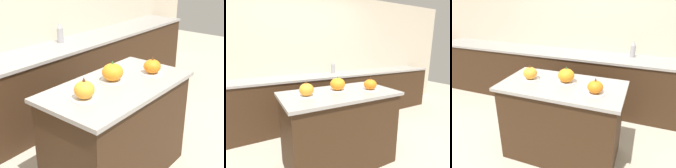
# 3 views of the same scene
# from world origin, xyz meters

# --- Properties ---
(ground_plane) EXTENTS (12.00, 12.00, 0.00)m
(ground_plane) POSITION_xyz_m (0.00, 0.00, 0.00)
(ground_plane) COLOR #BCB29E
(wall_back) EXTENTS (8.00, 0.06, 2.50)m
(wall_back) POSITION_xyz_m (0.00, 1.61, 1.25)
(wall_back) COLOR beige
(wall_back) RESTS_ON ground_plane
(kitchen_island) EXTENTS (1.37, 0.74, 0.94)m
(kitchen_island) POSITION_xyz_m (0.00, 0.00, 0.47)
(kitchen_island) COLOR #382314
(kitchen_island) RESTS_ON ground_plane
(back_counter) EXTENTS (6.00, 0.60, 0.94)m
(back_counter) POSITION_xyz_m (0.00, 1.28, 0.47)
(back_counter) COLOR #382314
(back_counter) RESTS_ON ground_plane
(pumpkin_cake_left) EXTENTS (0.21, 0.21, 0.18)m
(pumpkin_cake_left) POSITION_xyz_m (-0.40, 0.01, 1.01)
(pumpkin_cake_left) COLOR silver
(pumpkin_cake_left) RESTS_ON kitchen_island
(pumpkin_cake_center) EXTENTS (0.22, 0.22, 0.19)m
(pumpkin_cake_center) POSITION_xyz_m (0.02, 0.08, 1.02)
(pumpkin_cake_center) COLOR silver
(pumpkin_cake_center) RESTS_ON kitchen_island
(pumpkin_cake_right) EXTENTS (0.21, 0.21, 0.17)m
(pumpkin_cake_right) POSITION_xyz_m (0.39, -0.09, 1.01)
(pumpkin_cake_right) COLOR silver
(pumpkin_cake_right) RESTS_ON kitchen_island
(bottle_tall) EXTENTS (0.08, 0.08, 0.26)m
(bottle_tall) POSITION_xyz_m (0.62, 1.41, 1.06)
(bottle_tall) COLOR #99999E
(bottle_tall) RESTS_ON back_counter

